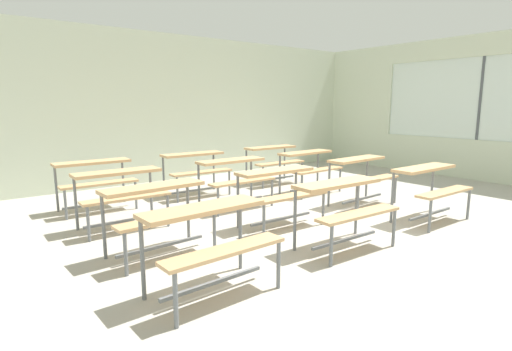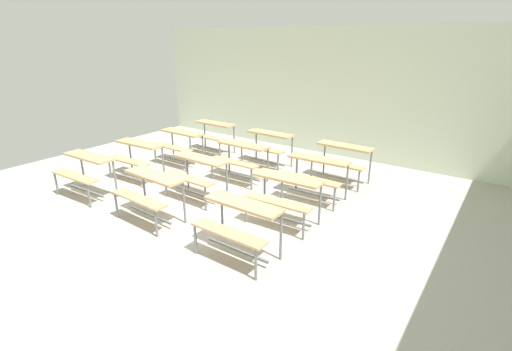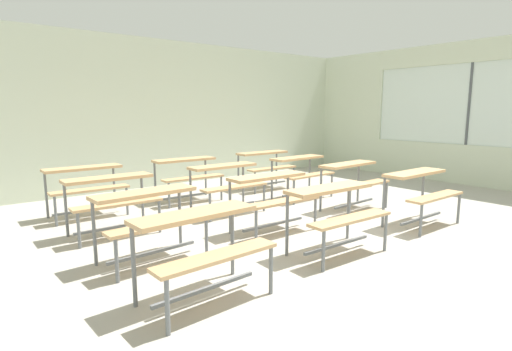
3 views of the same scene
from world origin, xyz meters
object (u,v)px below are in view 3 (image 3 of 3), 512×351
Objects in this scene: desk_bench_r0c1 at (336,204)px; desk_bench_r3c2 at (266,161)px; desk_bench_r0c2 at (421,185)px; desk_bench_r0c0 at (202,235)px; desk_bench_r3c0 at (86,179)px; desk_bench_r1c0 at (150,209)px; desk_bench_r3c1 at (188,169)px; desk_bench_r2c1 at (227,177)px; desk_bench_r1c1 at (272,189)px; desk_bench_r1c2 at (354,175)px; desk_bench_r2c0 at (112,191)px; desk_bench_r2c2 at (302,167)px.

desk_bench_r0c1 and desk_bench_r3c2 have the same top height.
desk_bench_r0c0 is at bearing -179.20° from desk_bench_r0c2.
desk_bench_r0c1 is at bearing -62.61° from desk_bench_r3c0.
desk_bench_r3c1 is (1.70, 2.25, 0.00)m from desk_bench_r1c0.
desk_bench_r0c2 and desk_bench_r1c0 have the same top height.
desk_bench_r1c0 is at bearing -146.73° from desk_bench_r2c1.
desk_bench_r1c1 is (1.72, 1.09, 0.00)m from desk_bench_r0c0.
desk_bench_r1c0 is 1.01× the size of desk_bench_r3c2.
desk_bench_r1c0 is at bearing -179.26° from desk_bench_r1c1.
desk_bench_r1c1 is at bearing 149.61° from desk_bench_r0c2.
desk_bench_r3c2 is at bearing -0.38° from desk_bench_r3c0.
desk_bench_r1c1 is (-0.02, 1.06, 0.00)m from desk_bench_r0c1.
desk_bench_r1c2 is 1.01× the size of desk_bench_r3c0.
desk_bench_r1c1 is 1.01× the size of desk_bench_r2c0.
desk_bench_r0c1 and desk_bench_r0c2 have the same top height.
desk_bench_r3c0 is (0.00, 1.13, 0.00)m from desk_bench_r2c0.
desk_bench_r0c1 is 3.77m from desk_bench_r3c0.
desk_bench_r1c1 is 1.01× the size of desk_bench_r2c1.
desk_bench_r0c1 is 1.77m from desk_bench_r0c2.
desk_bench_r3c2 is at bearing 64.15° from desk_bench_r0c1.
desk_bench_r1c1 is at bearing 30.44° from desk_bench_r0c0.
desk_bench_r0c1 is 1.00× the size of desk_bench_r3c1.
desk_bench_r3c1 is 1.78m from desk_bench_r3c2.
desk_bench_r1c1 is at bearing -127.12° from desk_bench_r3c2.
desk_bench_r2c2 is at bearing 89.56° from desk_bench_r1c2.
desk_bench_r3c0 is 0.99× the size of desk_bench_r3c2.
desk_bench_r1c1 is 2.26m from desk_bench_r3c1.
desk_bench_r1c1 is at bearing -34.49° from desk_bench_r2c0.
desk_bench_r0c2 is 0.99× the size of desk_bench_r3c2.
desk_bench_r0c1 is at bearing -88.01° from desk_bench_r3c1.
desk_bench_r1c1 and desk_bench_r2c0 have the same top height.
desk_bench_r0c1 is 1.06m from desk_bench_r1c1.
desk_bench_r2c2 is at bearing 91.72° from desk_bench_r0c2.
desk_bench_r1c0 is 1.17m from desk_bench_r2c0.
desk_bench_r2c2 is (1.66, 0.03, 0.00)m from desk_bench_r2c1.
desk_bench_r1c0 is 2.12m from desk_bench_r2c1.
desk_bench_r2c0 and desk_bench_r2c2 have the same top height.
desk_bench_r1c0 is 1.01× the size of desk_bench_r2c2.
desk_bench_r0c1 is 3.32m from desk_bench_r3c1.
desk_bench_r0c1 is 2.84m from desk_bench_r2c2.
desk_bench_r0c1 is at bearing -52.13° from desk_bench_r2c0.
desk_bench_r2c0 is 3.63m from desk_bench_r3c2.
desk_bench_r2c0 is 0.99× the size of desk_bench_r3c1.
desk_bench_r1c0 and desk_bench_r1c1 have the same top height.
desk_bench_r3c1 is (-0.01, 3.32, 0.00)m from desk_bench_r0c1.
desk_bench_r0c1 and desk_bench_r3c1 have the same top height.
desk_bench_r3c2 is (3.47, 1.07, 0.00)m from desk_bench_r2c0.
desk_bench_r3c2 is at bearing 41.74° from desk_bench_r0c0.
desk_bench_r3c0 and desk_bench_r3c1 have the same top height.
desk_bench_r1c1 is 2.88m from desk_bench_r3c2.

